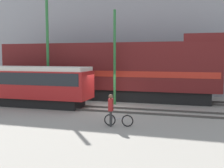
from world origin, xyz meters
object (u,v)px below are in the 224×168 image
bicycle (119,120)px  utility_pole_center (115,58)px  freight_locomotive (107,70)px  utility_pole_left (48,46)px  person (111,107)px  streetcar (22,83)px

bicycle → utility_pole_center: bearing=108.0°
bicycle → freight_locomotive: bearing=111.3°
bicycle → utility_pole_left: (-8.13, 6.77, 4.40)m
person → utility_pole_center: bearing=104.5°
person → streetcar: bearing=152.7°
utility_pole_left → utility_pole_center: utility_pole_left is taller
utility_pole_left → bicycle: bearing=-39.8°
utility_pole_left → freight_locomotive: bearing=29.0°
streetcar → person: size_ratio=6.22×
utility_pole_center → streetcar: bearing=-159.9°
bicycle → utility_pole_left: 11.46m
freight_locomotive → utility_pole_center: utility_pole_center is taller
person → utility_pole_center: (-1.80, 6.95, 2.65)m
bicycle → utility_pole_left: size_ratio=0.17×
freight_locomotive → utility_pole_left: size_ratio=2.07×
freight_locomotive → utility_pole_center: bearing=-60.4°
person → utility_pole_center: utility_pole_center is taller
freight_locomotive → bicycle: freight_locomotive is taller
bicycle → utility_pole_center: (-2.20, 6.77, 3.41)m
person → utility_pole_center: size_ratio=0.24×
bicycle → utility_pole_center: 7.89m
utility_pole_left → streetcar: bearing=-109.5°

